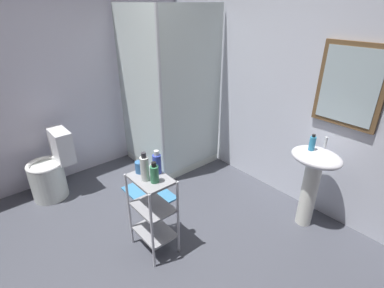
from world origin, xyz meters
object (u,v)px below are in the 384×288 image
object	(u,v)px
rinse_cup	(140,167)
bath_mat	(149,193)
shower_stall	(169,132)
lotion_bottle_white	(145,168)
storage_cart	(153,208)
toilet	(51,171)
shampoo_bottle_blue	(157,163)
pedestal_sink	(313,173)
hand_soap_bottle	(312,143)
body_wash_bottle_green	(154,173)

from	to	relation	value
rinse_cup	bath_mat	size ratio (longest dim) A/B	0.16
shower_stall	lotion_bottle_white	bearing A→B (deg)	-43.06
storage_cart	lotion_bottle_white	xyz separation A→B (m)	(-0.00, -0.04, 0.41)
toilet	shampoo_bottle_blue	bearing A→B (deg)	20.06
shampoo_bottle_blue	shower_stall	bearing A→B (deg)	140.05
pedestal_sink	shampoo_bottle_blue	size ratio (longest dim) A/B	3.96
hand_soap_bottle	lotion_bottle_white	world-z (taller)	lotion_bottle_white
hand_soap_bottle	bath_mat	size ratio (longest dim) A/B	0.25
rinse_cup	shower_stall	bearing A→B (deg)	134.35
shampoo_bottle_blue	hand_soap_bottle	bearing A→B (deg)	61.19
pedestal_sink	rinse_cup	size ratio (longest dim) A/B	8.35
hand_soap_bottle	body_wash_bottle_green	world-z (taller)	hand_soap_bottle
pedestal_sink	hand_soap_bottle	world-z (taller)	hand_soap_bottle
hand_soap_bottle	body_wash_bottle_green	size ratio (longest dim) A/B	0.86
rinse_cup	hand_soap_bottle	bearing A→B (deg)	59.74
body_wash_bottle_green	hand_soap_bottle	bearing A→B (deg)	66.29
shampoo_bottle_blue	pedestal_sink	bearing A→B (deg)	59.89
toilet	body_wash_bottle_green	bearing A→B (deg)	15.64
lotion_bottle_white	shampoo_bottle_blue	xyz separation A→B (m)	(-0.02, 0.13, -0.02)
pedestal_sink	toilet	world-z (taller)	pedestal_sink
shower_stall	shampoo_bottle_blue	xyz separation A→B (m)	(1.12, -0.94, 0.37)
body_wash_bottle_green	lotion_bottle_white	xyz separation A→B (m)	(-0.07, -0.04, 0.03)
lotion_bottle_white	body_wash_bottle_green	bearing A→B (deg)	29.96
storage_cart	body_wash_bottle_green	size ratio (longest dim) A/B	4.23
pedestal_sink	shampoo_bottle_blue	xyz separation A→B (m)	(-0.72, -1.24, 0.25)
hand_soap_bottle	shower_stall	bearing A→B (deg)	-171.21
shower_stall	shampoo_bottle_blue	world-z (taller)	shower_stall
shower_stall	toilet	xyz separation A→B (m)	(-0.26, -1.44, -0.15)
pedestal_sink	lotion_bottle_white	world-z (taller)	lotion_bottle_white
shower_stall	hand_soap_bottle	xyz separation A→B (m)	(1.79, 0.28, 0.41)
storage_cart	pedestal_sink	bearing A→B (deg)	62.48
storage_cart	shampoo_bottle_blue	distance (m)	0.40
shower_stall	rinse_cup	distance (m)	1.49
shower_stall	bath_mat	distance (m)	0.88
pedestal_sink	shower_stall	bearing A→B (deg)	-170.68
body_wash_bottle_green	rinse_cup	size ratio (longest dim) A/B	1.80
body_wash_bottle_green	shampoo_bottle_blue	bearing A→B (deg)	135.95
lotion_bottle_white	rinse_cup	xyz separation A→B (m)	(-0.13, 0.03, -0.06)
pedestal_sink	rinse_cup	world-z (taller)	rinse_cup
shower_stall	lotion_bottle_white	distance (m)	1.61
lotion_bottle_white	bath_mat	xyz separation A→B (m)	(-0.72, 0.44, -0.84)
shower_stall	bath_mat	world-z (taller)	shower_stall
hand_soap_bottle	shampoo_bottle_blue	bearing A→B (deg)	-118.81
shower_stall	pedestal_sink	xyz separation A→B (m)	(1.84, 0.30, 0.12)
storage_cart	body_wash_bottle_green	distance (m)	0.38
lotion_bottle_white	shower_stall	bearing A→B (deg)	136.94
body_wash_bottle_green	bath_mat	distance (m)	1.20
shampoo_bottle_blue	lotion_bottle_white	bearing A→B (deg)	-79.28
shower_stall	storage_cart	distance (m)	1.54
hand_soap_bottle	rinse_cup	xyz separation A→B (m)	(-0.77, -1.32, -0.09)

